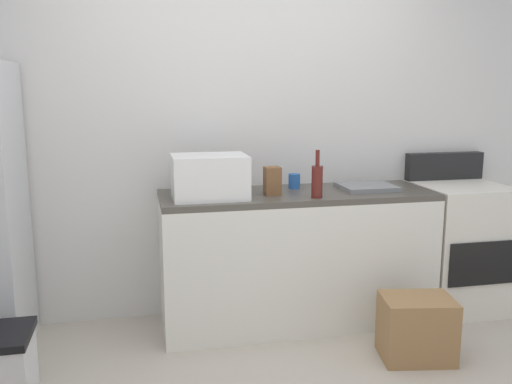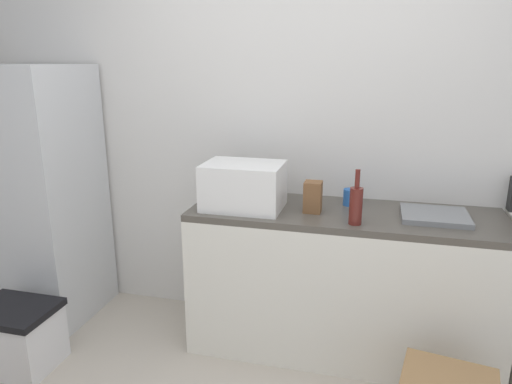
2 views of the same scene
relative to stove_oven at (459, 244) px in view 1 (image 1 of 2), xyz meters
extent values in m
cube|color=silver|center=(-1.52, 0.34, 0.83)|extent=(5.00, 0.10, 2.60)
cube|color=silver|center=(-1.22, -0.01, -0.04)|extent=(1.80, 0.60, 0.86)
cube|color=#4C473F|center=(-1.22, -0.01, 0.41)|extent=(1.80, 0.60, 0.04)
cube|color=silver|center=(0.00, -0.01, -0.02)|extent=(0.60, 0.60, 0.90)
cube|color=black|center=(0.00, -0.31, -0.05)|extent=(0.52, 0.02, 0.30)
cube|color=black|center=(0.00, 0.25, 0.53)|extent=(0.60, 0.08, 0.20)
cube|color=white|center=(-1.81, -0.08, 0.57)|extent=(0.46, 0.34, 0.27)
cube|color=slate|center=(-0.73, 0.00, 0.45)|extent=(0.36, 0.32, 0.03)
cylinder|color=#591E19|center=(-1.15, -0.21, 0.53)|extent=(0.07, 0.07, 0.20)
cylinder|color=#591E19|center=(-1.15, -0.21, 0.68)|extent=(0.03, 0.03, 0.10)
cylinder|color=#2659A5|center=(-1.20, 0.13, 0.48)|extent=(0.08, 0.08, 0.10)
cube|color=brown|center=(-1.40, -0.06, 0.52)|extent=(0.10, 0.10, 0.18)
cube|color=olive|center=(-0.68, -0.68, -0.28)|extent=(0.46, 0.37, 0.37)
camera|label=1|loc=(-2.25, -3.44, 1.11)|focal=38.78mm
camera|label=2|loc=(-1.08, -2.63, 1.28)|focal=32.76mm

